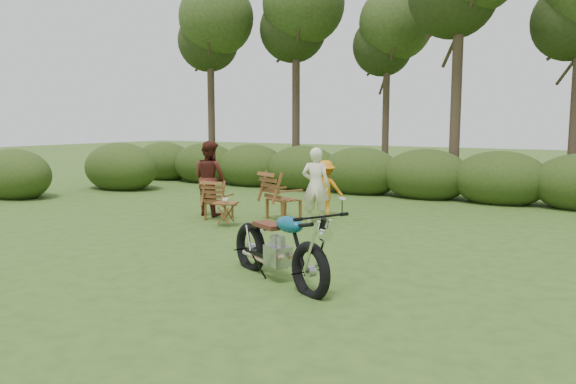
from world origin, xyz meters
The scene contains 10 objects.
ground centered at (0.00, 0.00, 0.00)m, with size 80.00×80.00×0.00m, color #2E4E1A.
tree_line centered at (0.50, 9.74, 3.81)m, with size 22.52×11.62×8.14m.
motorcycle centered at (0.88, -0.20, 0.00)m, with size 2.16×0.82×1.23m, color #0D84B1, non-canonical shape.
lawn_chair_right centered at (-1.58, 3.93, 0.00)m, with size 0.73×0.73×1.06m, color brown, non-canonical shape.
lawn_chair_left centered at (-2.82, 3.21, 0.00)m, with size 0.60×0.60×0.87m, color brown, non-canonical shape.
side_table centered at (-2.18, 2.63, 0.25)m, with size 0.48×0.40×0.49m, color #5E3217, non-canonical shape.
cup centered at (-2.17, 2.60, 0.54)m, with size 0.13×0.13×0.10m, color beige.
adult_a centered at (-0.74, 3.86, 0.00)m, with size 0.59×0.39×1.62m, color #F7EFCB.
adult_b centered at (-3.32, 3.51, 0.00)m, with size 0.83×0.65×1.71m, color #4C1E15.
child centered at (-0.96, 4.71, 0.00)m, with size 0.83×0.48×1.28m, color orange.
Camera 1 is at (4.86, -6.48, 2.16)m, focal length 35.00 mm.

